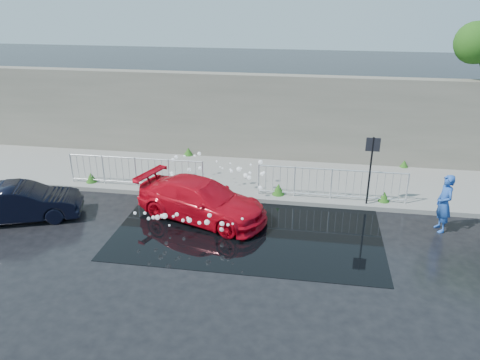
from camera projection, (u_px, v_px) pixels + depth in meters
The scene contains 13 objects.
ground at pixel (227, 244), 13.61m from camera, with size 90.00×90.00×0.00m, color black.
pavement at pixel (251, 177), 18.14m from camera, with size 30.00×4.00×0.15m, color gray.
curb at pixel (243, 199), 16.32m from camera, with size 30.00×0.25×0.16m, color gray.
retaining_wall at pixel (259, 117), 19.44m from camera, with size 30.00×0.60×3.50m, color #5F5C50.
puddle at pixel (249, 229), 14.45m from camera, with size 8.00×5.00×0.01m, color black.
sign_post at pixel (371, 160), 15.15m from camera, with size 0.45×0.06×2.50m.
railing_left at pixel (136, 171), 16.97m from camera, with size 5.05×0.05×1.10m.
railing_right at pixel (331, 183), 15.94m from camera, with size 5.05×0.05×1.10m.
weeds at pixel (244, 177), 17.52m from camera, with size 12.17×3.93×0.40m.
water_spray at pixel (209, 190), 15.62m from camera, with size 3.57×5.51×1.09m.
red_car at pixel (202, 200), 14.90m from camera, with size 1.77×4.35×1.26m, color #BC0716.
dark_car at pixel (22, 202), 14.83m from camera, with size 1.25×3.58×1.18m, color black.
person at pixel (444, 203), 14.03m from camera, with size 0.66×0.43×1.81m, color #214EA9.
Camera 1 is at (2.27, -11.63, 6.97)m, focal length 35.00 mm.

